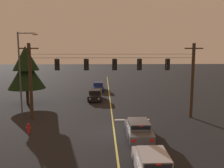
# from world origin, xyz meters

# --- Properties ---
(ground_plane) EXTENTS (180.00, 180.00, 0.00)m
(ground_plane) POSITION_xyz_m (0.00, 0.00, 0.00)
(ground_plane) COLOR black
(lane_centre_stripe) EXTENTS (0.14, 60.00, 0.01)m
(lane_centre_stripe) POSITION_xyz_m (0.00, 10.20, 0.00)
(lane_centre_stripe) COLOR #D1C64C
(lane_centre_stripe) RESTS_ON ground
(stop_bar_paint) EXTENTS (3.40, 0.36, 0.01)m
(stop_bar_paint) POSITION_xyz_m (1.90, 3.60, 0.00)
(stop_bar_paint) COLOR silver
(stop_bar_paint) RESTS_ON ground
(signal_span_assembly) EXTENTS (17.64, 0.32, 7.41)m
(signal_span_assembly) POSITION_xyz_m (-0.00, 4.20, 3.85)
(signal_span_assembly) COLOR #38281C
(signal_span_assembly) RESTS_ON ground
(traffic_light_leftmost) EXTENTS (0.48, 0.41, 1.22)m
(traffic_light_leftmost) POSITION_xyz_m (-5.34, 4.19, 5.35)
(traffic_light_leftmost) COLOR black
(traffic_light_left_inner) EXTENTS (0.48, 0.41, 1.22)m
(traffic_light_left_inner) POSITION_xyz_m (-2.53, 4.19, 5.35)
(traffic_light_left_inner) COLOR black
(traffic_light_centre) EXTENTS (0.48, 0.41, 1.22)m
(traffic_light_centre) POSITION_xyz_m (0.22, 4.19, 5.35)
(traffic_light_centre) COLOR black
(traffic_light_right_inner) EXTENTS (0.48, 0.41, 1.22)m
(traffic_light_right_inner) POSITION_xyz_m (2.66, 4.19, 5.35)
(traffic_light_right_inner) COLOR black
(traffic_light_rightmost) EXTENTS (0.48, 0.41, 1.22)m
(traffic_light_rightmost) POSITION_xyz_m (5.43, 4.19, 5.35)
(traffic_light_rightmost) COLOR black
(car_waiting_near_lane) EXTENTS (1.80, 4.33, 1.39)m
(car_waiting_near_lane) POSITION_xyz_m (1.83, -1.21, 0.65)
(car_waiting_near_lane) COLOR #4C4C51
(car_waiting_near_lane) RESTS_ON ground
(car_oncoming_lead) EXTENTS (1.80, 4.42, 1.39)m
(car_oncoming_lead) POSITION_xyz_m (-2.03, 13.04, 0.65)
(car_oncoming_lead) COLOR black
(car_oncoming_lead) RESTS_ON ground
(car_oncoming_trailing) EXTENTS (1.80, 4.42, 1.39)m
(car_oncoming_trailing) POSITION_xyz_m (-1.76, 20.49, 0.65)
(car_oncoming_trailing) COLOR navy
(car_oncoming_trailing) RESTS_ON ground
(car_waiting_second_near) EXTENTS (1.80, 4.33, 1.39)m
(car_waiting_second_near) POSITION_xyz_m (1.77, -6.98, 0.65)
(car_waiting_second_near) COLOR #A5A5AD
(car_waiting_second_near) RESTS_ON ground
(street_lamp_corner) EXTENTS (2.11, 0.30, 8.57)m
(street_lamp_corner) POSITION_xyz_m (-9.27, 6.14, 5.10)
(street_lamp_corner) COLOR #4C4F54
(street_lamp_corner) RESTS_ON ground
(tree_verge_near) EXTENTS (4.58, 4.58, 7.22)m
(tree_verge_near) POSITION_xyz_m (-10.43, 10.94, 4.33)
(tree_verge_near) COLOR #332316
(tree_verge_near) RESTS_ON ground
(fire_hydrant) EXTENTS (0.44, 0.22, 0.84)m
(fire_hydrant) POSITION_xyz_m (-7.02, 0.11, 0.44)
(fire_hydrant) COLOR red
(fire_hydrant) RESTS_ON ground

